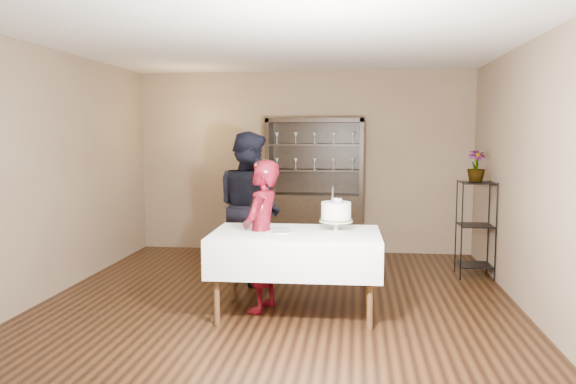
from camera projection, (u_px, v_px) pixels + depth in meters
The scene contains 14 objects.
floor at pixel (280, 298), 6.11m from camera, with size 5.00×5.00×0.00m, color black.
ceiling at pixel (280, 45), 5.83m from camera, with size 5.00×5.00×0.00m, color silver.
back_wall at pixel (303, 162), 8.44m from camera, with size 5.00×0.02×2.70m, color brown.
wall_left at pixel (59, 172), 6.28m from camera, with size 0.02×5.00×2.70m, color brown.
wall_right at pixel (525, 177), 5.67m from camera, with size 0.02×5.00×2.70m, color brown.
china_hutch at pixel (315, 210), 8.24m from camera, with size 1.40×0.48×2.00m.
plant_etagere at pixel (476, 225), 6.95m from camera, with size 0.42×0.42×1.20m.
cake_table at pixel (296, 251), 5.52m from camera, with size 1.66×1.05×0.82m.
woman at pixel (262, 236), 5.62m from camera, with size 0.56×0.36×1.52m, color #3C050E.
man at pixel (249, 207), 6.77m from camera, with size 0.88×0.68×1.81m, color black.
cake at pixel (336, 213), 5.55m from camera, with size 0.35×0.35×0.45m.
plate_near at pixel (282, 232), 5.45m from camera, with size 0.21×0.21×0.01m, color beige.
plate_far at pixel (281, 229), 5.63m from camera, with size 0.17×0.17×0.01m, color beige.
potted_plant at pixel (476, 166), 6.91m from camera, with size 0.22×0.22×0.39m, color #4B6B33.
Camera 1 is at (0.81, -5.90, 1.79)m, focal length 35.00 mm.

